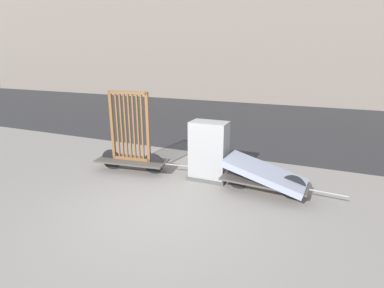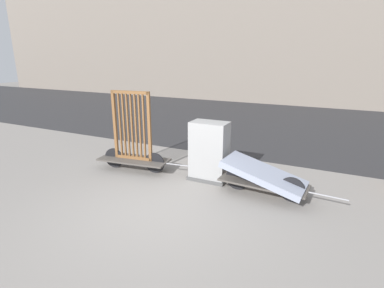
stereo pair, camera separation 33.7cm
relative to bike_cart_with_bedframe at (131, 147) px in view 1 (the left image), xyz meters
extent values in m
plane|color=gray|center=(1.63, -1.45, -0.63)|extent=(60.00, 60.00, 0.00)
cube|color=#2D2D30|center=(1.63, 7.26, -0.63)|extent=(56.00, 10.38, 0.01)
cube|color=#4C4742|center=(-0.01, 0.00, -0.36)|extent=(1.85, 0.89, 0.04)
cylinder|color=black|center=(0.57, 0.07, -0.38)|extent=(0.52, 0.10, 0.52)
cylinder|color=black|center=(-0.58, -0.07, -0.38)|extent=(0.52, 0.10, 0.52)
cylinder|color=gray|center=(1.22, 0.16, -0.36)|extent=(0.70, 0.12, 0.03)
cube|color=brown|center=(-0.01, 0.00, -0.30)|extent=(1.02, 0.20, 0.07)
cube|color=brown|center=(-0.01, 0.00, 1.34)|extent=(1.02, 0.20, 0.07)
cube|color=brown|center=(-0.48, -0.06, 0.52)|extent=(0.08, 0.08, 1.71)
cube|color=brown|center=(0.47, 0.06, 0.52)|extent=(0.08, 0.08, 1.71)
cube|color=brown|center=(-0.33, -0.04, 0.52)|extent=(0.04, 0.05, 1.64)
cube|color=brown|center=(-0.23, -0.03, 0.52)|extent=(0.04, 0.05, 1.64)
cube|color=brown|center=(-0.12, -0.01, 0.52)|extent=(0.04, 0.05, 1.64)
cube|color=brown|center=(-0.01, 0.00, 0.52)|extent=(0.04, 0.05, 1.64)
cube|color=brown|center=(0.10, 0.01, 0.52)|extent=(0.04, 0.05, 1.64)
cube|color=brown|center=(0.21, 0.03, 0.52)|extent=(0.04, 0.05, 1.64)
cube|color=brown|center=(0.32, 0.04, 0.52)|extent=(0.04, 0.05, 1.64)
cube|color=#4C4742|center=(3.28, 0.00, -0.36)|extent=(1.82, 0.80, 0.04)
cylinder|color=black|center=(3.85, -0.04, -0.38)|extent=(0.52, 0.07, 0.52)
cylinder|color=black|center=(2.70, 0.04, -0.38)|extent=(0.52, 0.07, 0.52)
cylinder|color=gray|center=(4.51, -0.09, -0.36)|extent=(0.70, 0.08, 0.03)
cube|color=#8C93A8|center=(3.28, 0.00, -0.17)|extent=(1.73, 0.95, 0.54)
cube|color=#4C4C4C|center=(1.93, 0.29, -0.59)|extent=(0.90, 0.57, 0.08)
cube|color=gray|center=(1.93, 0.29, 0.05)|extent=(0.84, 0.51, 1.38)
camera|label=1|loc=(4.15, -5.92, 2.16)|focal=28.00mm
camera|label=2|loc=(4.46, -5.78, 2.16)|focal=28.00mm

